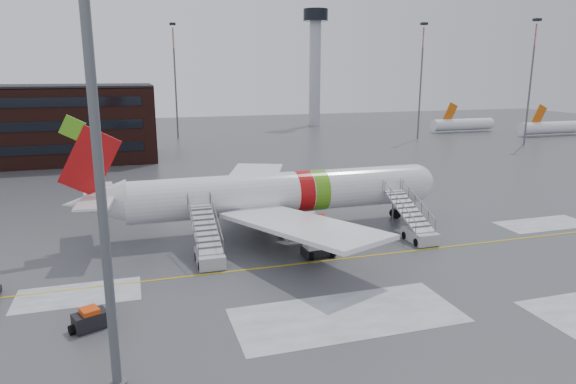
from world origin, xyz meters
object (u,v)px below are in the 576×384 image
object	(u,v)px
light_mast_near	(90,70)
airliner	(272,194)
airstair_aft	(208,248)
baggage_tractor	(90,320)
pushback_tug	(316,249)
airstair_fwd	(416,228)

from	to	relation	value
light_mast_near	airliner	bearing A→B (deg)	57.99
airstair_aft	baggage_tractor	bearing A→B (deg)	-132.86
airliner	baggage_tractor	bearing A→B (deg)	-134.66
airliner	pushback_tug	distance (m)	8.63
airstair_fwd	light_mast_near	bearing A→B (deg)	-148.67
airstair_fwd	baggage_tractor	size ratio (longest dim) A/B	2.99
baggage_tractor	light_mast_near	size ratio (longest dim) A/B	0.09
pushback_tug	light_mast_near	xyz separation A→B (m)	(-15.07, -13.69, 14.00)
airstair_aft	baggage_tractor	size ratio (longest dim) A/B	2.99
airliner	light_mast_near	bearing A→B (deg)	-122.01
airstair_aft	airstair_fwd	bearing A→B (deg)	0.00
airliner	airstair_fwd	distance (m)	13.34
airliner	pushback_tug	size ratio (longest dim) A/B	13.12
airliner	airstair_aft	size ratio (longest dim) A/B	4.55
airstair_aft	baggage_tractor	world-z (taller)	airstair_aft
light_mast_near	baggage_tractor	bearing A→B (deg)	103.75
airliner	pushback_tug	world-z (taller)	airliner
pushback_tug	baggage_tractor	world-z (taller)	pushback_tug
airliner	light_mast_near	world-z (taller)	light_mast_near
baggage_tractor	airstair_fwd	bearing A→B (deg)	18.34
airstair_aft	baggage_tractor	xyz separation A→B (m)	(-8.16, -8.79, -0.53)
airliner	pushback_tug	bearing A→B (deg)	-79.51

